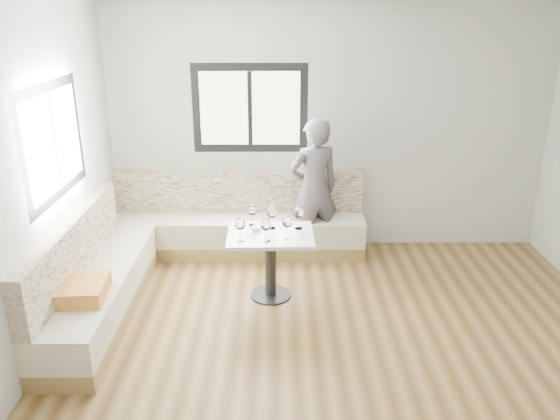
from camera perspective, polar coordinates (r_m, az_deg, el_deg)
The scene contains 11 objects.
room at distance 3.97m, azimuth 7.10°, elevation 1.05°, with size 5.01×5.01×2.81m.
banquette at distance 5.86m, azimuth -10.12°, elevation -3.92°, with size 2.90×2.80×0.95m.
table at distance 5.32m, azimuth -1.00°, elevation -4.15°, with size 0.83×0.65×0.68m.
person at distance 6.15m, azimuth 3.54°, elevation 2.23°, with size 0.59×0.38×1.60m, color #504B54.
olive_ramekin at distance 5.32m, azimuth -2.54°, elevation -1.92°, with size 0.10×0.10×0.04m.
wine_glass_a at distance 5.04m, azimuth -4.20°, elevation -1.56°, with size 0.10×0.10×0.23m.
wine_glass_b at distance 5.02m, azimuth -1.50°, elevation -1.62°, with size 0.10×0.10×0.23m.
wine_glass_c at distance 5.09m, azimuth 0.74°, elevation -1.31°, with size 0.10×0.10×0.23m.
wine_glass_d at distance 5.31m, azimuth -0.86°, elevation -0.36°, with size 0.10×0.10×0.23m.
wine_glass_e at distance 5.31m, azimuth 1.96°, elevation -0.38°, with size 0.10×0.10×0.23m.
wine_glass_f at distance 5.39m, azimuth -2.91°, elevation -0.07°, with size 0.10×0.10×0.23m.
Camera 1 is at (-0.58, -3.64, 2.72)m, focal length 35.00 mm.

